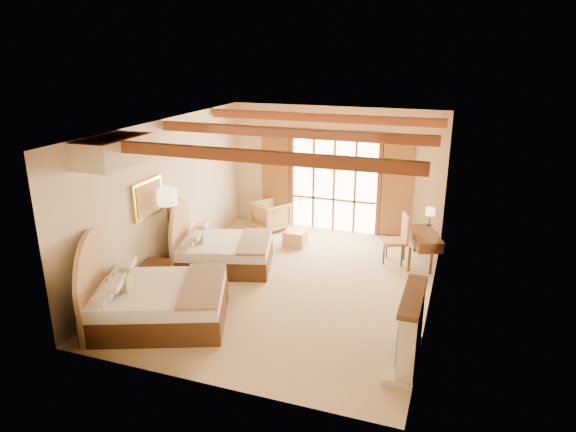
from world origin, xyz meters
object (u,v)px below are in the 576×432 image
at_px(armchair, 271,216).
at_px(desk, 423,247).
at_px(bed_near, 151,297).
at_px(bed_far, 218,249).
at_px(nightstand, 155,274).

bearing_deg(armchair, desk, -160.12).
bearing_deg(bed_near, armchair, 65.47).
height_order(bed_near, bed_far, bed_near).
bearing_deg(nightstand, bed_far, 52.18).
distance_m(bed_near, bed_far, 2.52).
distance_m(armchair, desk, 4.09).
relative_size(nightstand, desk, 0.39).
height_order(bed_near, desk, bed_near).
distance_m(bed_near, desk, 5.99).
bearing_deg(bed_far, desk, 5.82).
distance_m(nightstand, desk, 5.80).
xyz_separation_m(bed_near, bed_far, (0.03, 2.52, -0.05)).
bearing_deg(bed_near, bed_far, 67.69).
bearing_deg(bed_far, bed_near, -106.89).
xyz_separation_m(bed_far, armchair, (0.23, 2.60, -0.03)).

